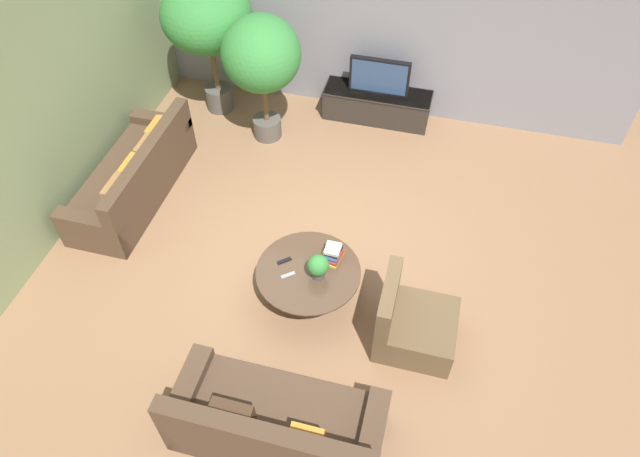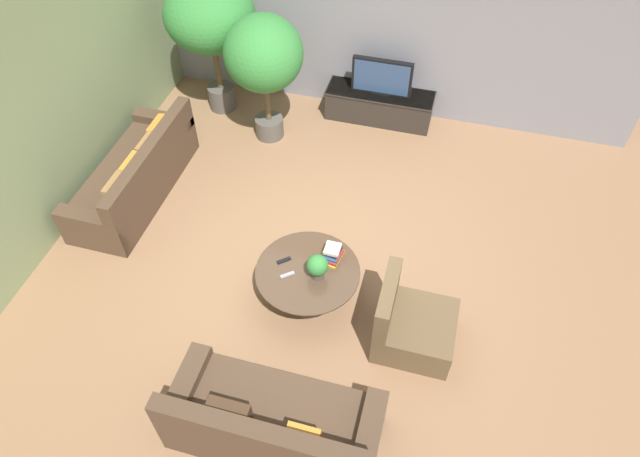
# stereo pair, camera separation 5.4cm
# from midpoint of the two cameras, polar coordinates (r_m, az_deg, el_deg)

# --- Properties ---
(ground_plane) EXTENTS (24.00, 24.00, 0.00)m
(ground_plane) POSITION_cam_midpoint_polar(r_m,az_deg,el_deg) (6.82, -0.44, -3.37)
(ground_plane) COLOR #8C6647
(back_wall_stone) EXTENTS (7.40, 0.12, 3.00)m
(back_wall_stone) POSITION_cam_midpoint_polar(r_m,az_deg,el_deg) (8.37, 5.65, 20.62)
(back_wall_stone) COLOR gray
(back_wall_stone) RESTS_ON ground
(side_wall_left) EXTENTS (0.12, 7.40, 3.00)m
(side_wall_left) POSITION_cam_midpoint_polar(r_m,az_deg,el_deg) (7.24, -26.34, 10.81)
(side_wall_left) COLOR gray
(side_wall_left) RESTS_ON ground
(media_console) EXTENTS (1.59, 0.50, 0.46)m
(media_console) POSITION_cam_midpoint_polar(r_m,az_deg,el_deg) (8.75, 5.53, 12.23)
(media_console) COLOR #2D2823
(media_console) RESTS_ON ground
(television) EXTENTS (0.87, 0.13, 0.54)m
(television) POSITION_cam_midpoint_polar(r_m,az_deg,el_deg) (8.47, 5.77, 14.88)
(television) COLOR black
(television) RESTS_ON media_console
(coffee_table) EXTENTS (1.14, 1.14, 0.46)m
(coffee_table) POSITION_cam_midpoint_polar(r_m,az_deg,el_deg) (6.27, -1.40, -5.02)
(coffee_table) COLOR #756656
(coffee_table) RESTS_ON ground
(couch_by_wall) EXTENTS (0.84, 2.16, 0.84)m
(couch_by_wall) POSITION_cam_midpoint_polar(r_m,az_deg,el_deg) (7.79, -18.23, 4.86)
(couch_by_wall) COLOR #4C3828
(couch_by_wall) RESTS_ON ground
(couch_near_entry) EXTENTS (1.93, 0.84, 0.84)m
(couch_near_entry) POSITION_cam_midpoint_polar(r_m,az_deg,el_deg) (5.51, -4.71, -18.97)
(couch_near_entry) COLOR #4C3828
(couch_near_entry) RESTS_ON ground
(armchair_wicker) EXTENTS (0.80, 0.76, 0.86)m
(armchair_wicker) POSITION_cam_midpoint_polar(r_m,az_deg,el_deg) (6.07, 8.90, -9.47)
(armchair_wicker) COLOR brown
(armchair_wicker) RESTS_ON ground
(potted_palm_tall) EXTENTS (1.26, 1.26, 2.01)m
(potted_palm_tall) POSITION_cam_midpoint_polar(r_m,az_deg,el_deg) (8.43, -11.42, 19.85)
(potted_palm_tall) COLOR #514C47
(potted_palm_tall) RESTS_ON ground
(potted_palm_corner) EXTENTS (1.05, 1.05, 1.85)m
(potted_palm_corner) POSITION_cam_midpoint_polar(r_m,az_deg,el_deg) (7.82, -6.08, 16.65)
(potted_palm_corner) COLOR #514C47
(potted_palm_corner) RESTS_ON ground
(potted_plant_tabletop) EXTENTS (0.23, 0.23, 0.30)m
(potted_plant_tabletop) POSITION_cam_midpoint_polar(r_m,az_deg,el_deg) (5.99, -0.45, -3.80)
(potted_plant_tabletop) COLOR #514C47
(potted_plant_tabletop) RESTS_ON coffee_table
(book_stack) EXTENTS (0.26, 0.30, 0.17)m
(book_stack) POSITION_cam_midpoint_polar(r_m,az_deg,el_deg) (6.23, 0.98, -2.48)
(book_stack) COLOR gold
(book_stack) RESTS_ON coffee_table
(remote_black) EXTENTS (0.15, 0.14, 0.02)m
(remote_black) POSITION_cam_midpoint_polar(r_m,az_deg,el_deg) (6.25, -3.84, -3.24)
(remote_black) COLOR black
(remote_black) RESTS_ON coffee_table
(remote_silver) EXTENTS (0.15, 0.13, 0.02)m
(remote_silver) POSITION_cam_midpoint_polar(r_m,az_deg,el_deg) (6.13, -3.47, -4.69)
(remote_silver) COLOR gray
(remote_silver) RESTS_ON coffee_table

